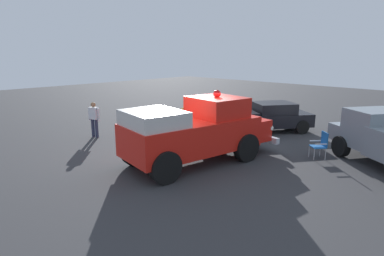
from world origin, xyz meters
TOP-DOWN VIEW (x-y plane):
  - ground_plane at (0.00, 0.00)m, footprint 60.00×60.00m
  - vintage_fire_truck at (0.10, 0.50)m, footprint 6.22×3.16m
  - classic_hot_rod at (-5.81, -0.23)m, footprint 4.64×4.00m
  - lawn_chair_near_truck at (-3.65, -3.95)m, footprint 0.66×0.66m
  - lawn_chair_by_car at (-3.49, 3.54)m, footprint 0.69×0.69m
  - lawn_chair_spare at (-5.10, -4.36)m, footprint 0.64×0.64m
  - spectator_seated at (-3.71, -3.83)m, footprint 0.57×0.64m
  - spectator_standing at (0.91, -5.40)m, footprint 0.38×0.64m

SIDE VIEW (x-z plane):
  - ground_plane at x=0.00m, z-range 0.00..0.00m
  - lawn_chair_near_truck at x=-3.65m, z-range 0.08..1.10m
  - lawn_chair_by_car at x=-3.49m, z-range 0.08..1.10m
  - lawn_chair_spare at x=-5.10m, z-range 0.08..1.10m
  - spectator_seated at x=-3.71m, z-range 0.05..1.34m
  - classic_hot_rod at x=-5.81m, z-range 0.02..1.48m
  - spectator_standing at x=0.91m, z-range 0.13..1.80m
  - vintage_fire_truck at x=0.10m, z-range -0.10..2.49m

